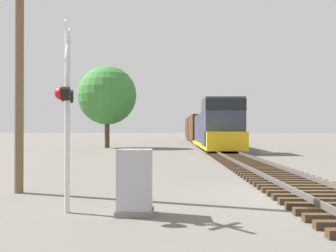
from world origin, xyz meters
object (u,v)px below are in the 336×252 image
Objects in this scene: relay_cabinet at (135,183)px; tree_mid_background at (107,95)px; utility_pole at (19,15)px; crossing_signal_near at (66,103)px; freight_train at (202,129)px.

tree_mid_background is at bearing 100.51° from relay_cabinet.
utility_pole reaches higher than tree_mid_background.
crossing_signal_near is at bearing -82.24° from tree_mid_background.
tree_mid_background is (-2.07, 27.87, 0.09)m from utility_pole.
freight_train is 40.76m from utility_pole.
utility_pole is 27.95m from tree_mid_background.
freight_train is at bearing 162.62° from crossing_signal_near.
relay_cabinet is 0.14× the size of utility_pole.
utility_pole is 1.22× the size of tree_mid_background.
tree_mid_background reaches higher than freight_train.
tree_mid_background is at bearing -131.22° from freight_train.
crossing_signal_near is 0.51× the size of tree_mid_background.
freight_train is at bearing 83.69° from relay_cabinet.
utility_pole reaches higher than freight_train.
utility_pole is (-2.10, 2.69, 2.74)m from crossing_signal_near.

